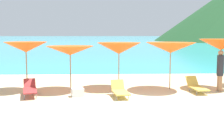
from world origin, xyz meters
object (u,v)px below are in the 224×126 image
(umbrella_2, at_px, (119,48))
(lounge_chair_4, at_px, (120,90))
(beachgoer_1, at_px, (220,69))
(umbrella_1, at_px, (70,51))
(cooler_box, at_px, (78,92))
(umbrella_4, at_px, (221,45))
(lounge_chair_1, at_px, (30,89))
(umbrella_0, at_px, (26,47))
(lounge_chair_2, at_px, (196,86))
(umbrella_3, at_px, (171,48))

(umbrella_2, bearing_deg, lounge_chair_4, -92.23)
(umbrella_2, relative_size, lounge_chair_4, 1.55)
(lounge_chair_4, relative_size, beachgoer_1, 0.76)
(umbrella_1, xyz_separation_m, cooler_box, (0.45, -1.36, -1.66))
(umbrella_4, bearing_deg, cooler_box, -166.48)
(umbrella_4, bearing_deg, lounge_chair_1, -170.80)
(umbrella_1, xyz_separation_m, lounge_chair_1, (-1.58, -1.16, -1.52))
(umbrella_0, bearing_deg, lounge_chair_1, -69.43)
(umbrella_1, distance_m, lounge_chair_1, 2.48)
(umbrella_4, distance_m, lounge_chair_1, 9.04)
(lounge_chair_4, relative_size, cooler_box, 2.82)
(lounge_chair_2, height_order, lounge_chair_4, lounge_chair_2)
(umbrella_1, bearing_deg, umbrella_2, 11.38)
(umbrella_2, xyz_separation_m, umbrella_3, (2.38, -0.48, 0.05))
(umbrella_4, distance_m, lounge_chair_2, 2.53)
(umbrella_3, distance_m, cooler_box, 4.77)
(umbrella_4, height_order, lounge_chair_2, umbrella_4)
(umbrella_3, relative_size, lounge_chair_1, 1.32)
(umbrella_2, xyz_separation_m, lounge_chair_1, (-3.85, -1.62, -1.61))
(cooler_box, bearing_deg, umbrella_0, 134.88)
(umbrella_4, relative_size, lounge_chair_1, 1.33)
(umbrella_1, height_order, lounge_chair_4, umbrella_1)
(umbrella_3, distance_m, lounge_chair_1, 6.55)
(umbrella_1, relative_size, cooler_box, 4.70)
(lounge_chair_2, xyz_separation_m, cooler_box, (-5.24, -0.64, -0.10))
(umbrella_4, xyz_separation_m, beachgoer_1, (-0.38, -0.87, -1.07))
(lounge_chair_4, bearing_deg, umbrella_0, 151.43)
(umbrella_1, bearing_deg, lounge_chair_4, -34.28)
(umbrella_3, distance_m, umbrella_4, 2.52)
(lounge_chair_1, xyz_separation_m, cooler_box, (2.02, -0.20, -0.13))
(umbrella_0, xyz_separation_m, cooler_box, (2.47, -1.39, -1.82))
(cooler_box, bearing_deg, umbrella_4, -2.15)
(lounge_chair_2, xyz_separation_m, beachgoer_1, (1.10, 0.11, 0.74))
(lounge_chair_2, relative_size, lounge_chair_4, 1.07)
(umbrella_1, xyz_separation_m, beachgoer_1, (6.79, -0.61, -0.81))
(lounge_chair_4, height_order, beachgoer_1, beachgoer_1)
(cooler_box, bearing_deg, umbrella_2, 29.12)
(umbrella_0, distance_m, lounge_chair_2, 7.94)
(umbrella_0, relative_size, umbrella_3, 0.96)
(lounge_chair_1, bearing_deg, umbrella_4, -6.96)
(umbrella_0, relative_size, umbrella_4, 0.95)
(lounge_chair_4, distance_m, cooler_box, 1.76)
(umbrella_2, distance_m, umbrella_3, 2.43)
(umbrella_0, distance_m, lounge_chair_4, 4.81)
(umbrella_0, xyz_separation_m, lounge_chair_2, (7.71, -0.76, -1.72))
(lounge_chair_1, distance_m, cooler_box, 2.04)
(lounge_chair_2, bearing_deg, umbrella_1, 167.84)
(umbrella_4, bearing_deg, umbrella_1, -177.96)
(umbrella_2, xyz_separation_m, cooler_box, (-1.83, -1.82, -1.74))
(umbrella_1, distance_m, lounge_chair_2, 5.94)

